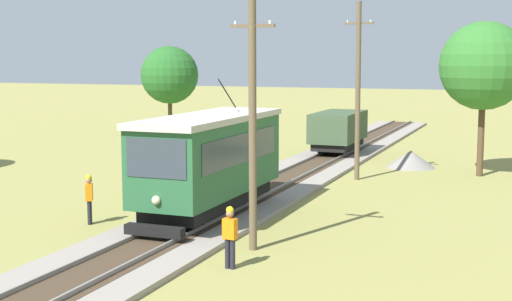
{
  "coord_description": "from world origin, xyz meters",
  "views": [
    {
      "loc": [
        10.98,
        -4.6,
        5.91
      ],
      "look_at": [
        0.64,
        22.21,
        2.2
      ],
      "focal_mm": 51.07,
      "sensor_mm": 36.0,
      "label": 1
    }
  ],
  "objects_px": {
    "utility_pole_near_tram": "(253,122)",
    "utility_pole_mid": "(358,90)",
    "gravel_pile": "(411,159)",
    "tree_right_near": "(484,66)",
    "tree_right_far": "(170,75)",
    "track_worker": "(230,234)",
    "second_worker": "(89,197)",
    "red_tram": "(210,160)",
    "freight_car": "(338,130)"
  },
  "relations": [
    {
      "from": "tree_right_near",
      "to": "tree_right_far",
      "type": "height_order",
      "value": "tree_right_near"
    },
    {
      "from": "utility_pole_near_tram",
      "to": "second_worker",
      "type": "bearing_deg",
      "value": 169.98
    },
    {
      "from": "track_worker",
      "to": "gravel_pile",
      "type": "bearing_deg",
      "value": -178.09
    },
    {
      "from": "track_worker",
      "to": "freight_car",
      "type": "bearing_deg",
      "value": -165.98
    },
    {
      "from": "red_tram",
      "to": "freight_car",
      "type": "distance_m",
      "value": 18.38
    },
    {
      "from": "utility_pole_mid",
      "to": "gravel_pile",
      "type": "distance_m",
      "value": 6.54
    },
    {
      "from": "utility_pole_near_tram",
      "to": "freight_car",
      "type": "bearing_deg",
      "value": 97.9
    },
    {
      "from": "gravel_pile",
      "to": "tree_right_far",
      "type": "bearing_deg",
      "value": 153.17
    },
    {
      "from": "utility_pole_mid",
      "to": "tree_right_far",
      "type": "xyz_separation_m",
      "value": [
        -17.95,
        14.93,
        0.19
      ]
    },
    {
      "from": "utility_pole_near_tram",
      "to": "tree_right_near",
      "type": "relative_size",
      "value": 1.01
    },
    {
      "from": "tree_right_near",
      "to": "second_worker",
      "type": "bearing_deg",
      "value": -127.32
    },
    {
      "from": "second_worker",
      "to": "red_tram",
      "type": "bearing_deg",
      "value": 2.71
    },
    {
      "from": "gravel_pile",
      "to": "tree_right_near",
      "type": "relative_size",
      "value": 0.34
    },
    {
      "from": "freight_car",
      "to": "gravel_pile",
      "type": "xyz_separation_m",
      "value": [
        4.83,
        -3.13,
        -1.1
      ]
    },
    {
      "from": "red_tram",
      "to": "tree_right_near",
      "type": "xyz_separation_m",
      "value": [
        8.5,
        13.63,
        3.26
      ]
    },
    {
      "from": "gravel_pile",
      "to": "tree_right_near",
      "type": "bearing_deg",
      "value": -23.67
    },
    {
      "from": "tree_right_near",
      "to": "tree_right_far",
      "type": "bearing_deg",
      "value": 153.65
    },
    {
      "from": "freight_car",
      "to": "tree_right_near",
      "type": "distance_m",
      "value": 10.48
    },
    {
      "from": "second_worker",
      "to": "freight_car",
      "type": "bearing_deg",
      "value": 50.45
    },
    {
      "from": "utility_pole_near_tram",
      "to": "utility_pole_mid",
      "type": "bearing_deg",
      "value": 90.0
    },
    {
      "from": "utility_pole_near_tram",
      "to": "track_worker",
      "type": "relative_size",
      "value": 4.34
    },
    {
      "from": "tree_right_near",
      "to": "red_tram",
      "type": "bearing_deg",
      "value": -121.94
    },
    {
      "from": "red_tram",
      "to": "utility_pole_near_tram",
      "type": "bearing_deg",
      "value": -48.97
    },
    {
      "from": "tree_right_near",
      "to": "tree_right_far",
      "type": "xyz_separation_m",
      "value": [
        -23.41,
        11.6,
        -0.92
      ]
    },
    {
      "from": "red_tram",
      "to": "gravel_pile",
      "type": "distance_m",
      "value": 16.08
    },
    {
      "from": "utility_pole_near_tram",
      "to": "utility_pole_mid",
      "type": "xyz_separation_m",
      "value": [
        0.0,
        13.78,
        0.37
      ]
    },
    {
      "from": "utility_pole_mid",
      "to": "second_worker",
      "type": "height_order",
      "value": "utility_pole_mid"
    },
    {
      "from": "track_worker",
      "to": "tree_right_far",
      "type": "bearing_deg",
      "value": -143.09
    },
    {
      "from": "freight_car",
      "to": "gravel_pile",
      "type": "height_order",
      "value": "freight_car"
    },
    {
      "from": "freight_car",
      "to": "gravel_pile",
      "type": "relative_size",
      "value": 1.99
    },
    {
      "from": "tree_right_near",
      "to": "utility_pole_near_tram",
      "type": "bearing_deg",
      "value": -107.72
    },
    {
      "from": "gravel_pile",
      "to": "utility_pole_near_tram",
      "type": "bearing_deg",
      "value": -95.48
    },
    {
      "from": "gravel_pile",
      "to": "tree_right_far",
      "type": "distance_m",
      "value": 22.5
    },
    {
      "from": "utility_pole_mid",
      "to": "gravel_pile",
      "type": "bearing_deg",
      "value": 70.03
    },
    {
      "from": "utility_pole_mid",
      "to": "second_worker",
      "type": "xyz_separation_m",
      "value": [
        -6.68,
        -12.6,
        -3.36
      ]
    },
    {
      "from": "utility_pole_near_tram",
      "to": "tree_right_near",
      "type": "xyz_separation_m",
      "value": [
        5.47,
        17.11,
        1.48
      ]
    },
    {
      "from": "utility_pole_near_tram",
      "to": "track_worker",
      "type": "bearing_deg",
      "value": -86.39
    },
    {
      "from": "freight_car",
      "to": "utility_pole_mid",
      "type": "bearing_deg",
      "value": -69.42
    },
    {
      "from": "utility_pole_near_tram",
      "to": "tree_right_near",
      "type": "distance_m",
      "value": 18.03
    },
    {
      "from": "freight_car",
      "to": "tree_right_far",
      "type": "relative_size",
      "value": 0.77
    },
    {
      "from": "red_tram",
      "to": "utility_pole_mid",
      "type": "distance_m",
      "value": 10.95
    },
    {
      "from": "utility_pole_near_tram",
      "to": "gravel_pile",
      "type": "height_order",
      "value": "utility_pole_near_tram"
    },
    {
      "from": "track_worker",
      "to": "tree_right_far",
      "type": "height_order",
      "value": "tree_right_far"
    },
    {
      "from": "utility_pole_mid",
      "to": "tree_right_far",
      "type": "height_order",
      "value": "utility_pole_mid"
    },
    {
      "from": "second_worker",
      "to": "track_worker",
      "type": "bearing_deg",
      "value": -55.07
    },
    {
      "from": "gravel_pile",
      "to": "tree_right_near",
      "type": "xyz_separation_m",
      "value": [
        3.67,
        -1.61,
        4.99
      ]
    },
    {
      "from": "second_worker",
      "to": "tree_right_near",
      "type": "height_order",
      "value": "tree_right_near"
    },
    {
      "from": "gravel_pile",
      "to": "red_tram",
      "type": "bearing_deg",
      "value": -107.57
    },
    {
      "from": "second_worker",
      "to": "tree_right_far",
      "type": "relative_size",
      "value": 0.27
    },
    {
      "from": "red_tram",
      "to": "second_worker",
      "type": "bearing_deg",
      "value": -147.74
    }
  ]
}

